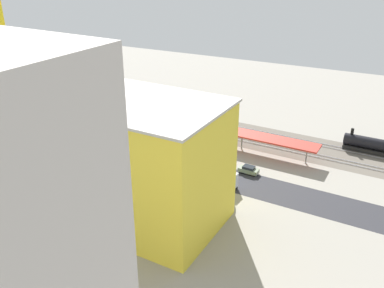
% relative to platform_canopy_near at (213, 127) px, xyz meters
% --- Properties ---
extents(ground_plane, '(189.06, 189.06, 0.00)m').
position_rel_platform_canopy_near_xyz_m(ground_plane, '(-0.96, 11.32, -3.96)').
color(ground_plane, gray).
rests_on(ground_plane, ground).
extents(rail_bed, '(118.67, 19.50, 0.01)m').
position_rel_platform_canopy_near_xyz_m(rail_bed, '(-0.96, -7.86, -3.96)').
color(rail_bed, '#665E54').
rests_on(rail_bed, ground).
extents(street_asphalt, '(118.44, 14.05, 0.01)m').
position_rel_platform_canopy_near_xyz_m(street_asphalt, '(-0.96, 14.51, -3.96)').
color(street_asphalt, '#2D2D33').
rests_on(street_asphalt, ground).
extents(track_rails, '(118.06, 13.08, 0.12)m').
position_rel_platform_canopy_near_xyz_m(track_rails, '(-0.96, -7.86, -3.78)').
color(track_rails, '#9E9EA8').
rests_on(track_rails, ground).
extents(platform_canopy_near, '(50.56, 6.90, 4.18)m').
position_rel_platform_canopy_near_xyz_m(platform_canopy_near, '(0.00, 0.00, 0.00)').
color(platform_canopy_near, '#B73328').
rests_on(platform_canopy_near, ground).
extents(locomotive, '(15.18, 3.28, 5.01)m').
position_rel_platform_canopy_near_xyz_m(locomotive, '(-36.15, -11.09, -2.19)').
color(locomotive, black).
rests_on(locomotive, ground).
extents(freight_coach_far, '(18.27, 3.69, 6.27)m').
position_rel_platform_canopy_near_xyz_m(freight_coach_far, '(20.19, -4.63, -0.65)').
color(freight_coach_far, black).
rests_on(freight_coach_far, ground).
extents(parked_car_0, '(4.27, 2.13, 1.64)m').
position_rel_platform_canopy_near_xyz_m(parked_car_0, '(-13.07, 10.85, -3.22)').
color(parked_car_0, black).
rests_on(parked_car_0, ground).
extents(parked_car_1, '(4.12, 1.86, 1.76)m').
position_rel_platform_canopy_near_xyz_m(parked_car_1, '(-6.44, 11.28, -3.18)').
color(parked_car_1, black).
rests_on(parked_car_1, ground).
extents(parked_car_2, '(4.17, 2.13, 1.53)m').
position_rel_platform_canopy_near_xyz_m(parked_car_2, '(0.53, 10.94, -3.27)').
color(parked_car_2, black).
rests_on(parked_car_2, ground).
extents(parked_car_3, '(4.26, 1.96, 1.72)m').
position_rel_platform_canopy_near_xyz_m(parked_car_3, '(7.15, 10.65, -3.19)').
color(parked_car_3, black).
rests_on(parked_car_3, ground).
extents(parked_car_4, '(4.31, 1.84, 1.70)m').
position_rel_platform_canopy_near_xyz_m(parked_car_4, '(13.69, 10.75, -3.21)').
color(parked_car_4, black).
rests_on(parked_car_4, ground).
extents(construction_building, '(40.63, 19.53, 20.77)m').
position_rel_platform_canopy_near_xyz_m(construction_building, '(4.57, 33.73, 6.43)').
color(construction_building, yellow).
rests_on(construction_building, ground).
extents(construction_roof_slab, '(41.26, 20.15, 0.40)m').
position_rel_platform_canopy_near_xyz_m(construction_roof_slab, '(4.57, 33.73, 17.01)').
color(construction_roof_slab, '#ADA89E').
rests_on(construction_roof_slab, construction_building).
extents(tower_crane, '(11.25, 23.49, 38.41)m').
position_rel_platform_canopy_near_xyz_m(tower_crane, '(27.39, 30.23, 18.41)').
color(tower_crane, gray).
rests_on(tower_crane, ground).
extents(box_truck_0, '(10.06, 3.77, 3.40)m').
position_rel_platform_canopy_near_xyz_m(box_truck_0, '(-8.46, 18.29, -2.29)').
color(box_truck_0, black).
rests_on(box_truck_0, ground).
extents(street_tree_0, '(5.30, 5.30, 8.06)m').
position_rel_platform_canopy_near_xyz_m(street_tree_0, '(-9.07, 19.47, 1.43)').
color(street_tree_0, brown).
rests_on(street_tree_0, ground).
extents(street_tree_1, '(6.17, 6.17, 8.11)m').
position_rel_platform_canopy_near_xyz_m(street_tree_1, '(9.30, 19.50, 1.05)').
color(street_tree_1, brown).
rests_on(street_tree_1, ground).
extents(street_tree_2, '(6.10, 6.10, 9.11)m').
position_rel_platform_canopy_near_xyz_m(street_tree_2, '(-8.56, 19.45, 2.09)').
color(street_tree_2, brown).
rests_on(street_tree_2, ground).
extents(street_tree_3, '(4.64, 4.64, 6.66)m').
position_rel_platform_canopy_near_xyz_m(street_tree_3, '(16.93, 19.50, 0.36)').
color(street_tree_3, brown).
rests_on(street_tree_3, ground).
extents(street_tree_4, '(4.01, 4.01, 7.20)m').
position_rel_platform_canopy_near_xyz_m(street_tree_4, '(-4.80, 20.46, 1.20)').
color(street_tree_4, brown).
rests_on(street_tree_4, ground).
extents(traffic_light, '(0.50, 0.36, 7.05)m').
position_rel_platform_canopy_near_xyz_m(traffic_light, '(1.62, 19.43, 0.67)').
color(traffic_light, '#333333').
rests_on(traffic_light, ground).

